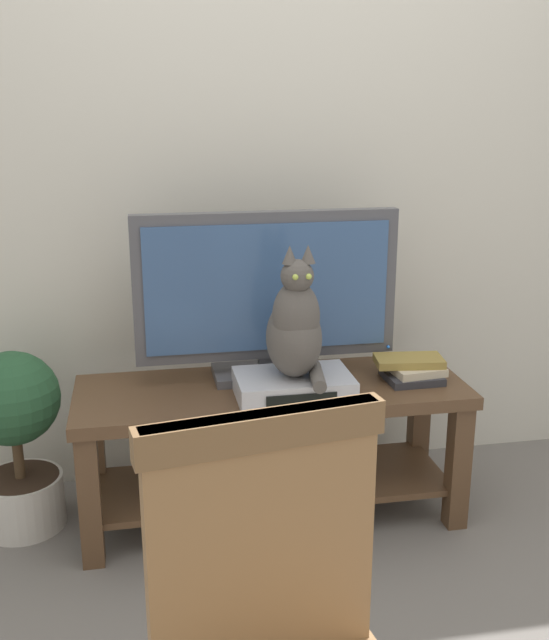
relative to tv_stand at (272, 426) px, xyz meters
name	(u,v)px	position (x,y,z in m)	size (l,w,h in m)	color
ground_plane	(330,628)	(0.05, -0.64, -0.35)	(12.00, 12.00, 0.00)	slate
back_wall	(264,116)	(0.05, 0.45, 1.05)	(7.00, 0.12, 2.80)	beige
tv_stand	(272,426)	(0.00, 0.00, 0.00)	(1.35, 0.48, 0.50)	#513823
tv	(267,293)	(0.00, 0.09, 0.46)	(0.92, 0.20, 0.59)	#4C4C51
media_box	(295,386)	(0.06, -0.11, 0.19)	(0.38, 0.25, 0.08)	#BCBCC1
cat	(297,327)	(0.06, -0.12, 0.40)	(0.18, 0.30, 0.44)	#514C47
book_stack	(412,369)	(0.50, -0.03, 0.19)	(0.25, 0.20, 0.08)	#2D2D33
potted_plant	(16,433)	(-0.88, 0.10, 0.00)	(0.32, 0.32, 0.65)	beige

